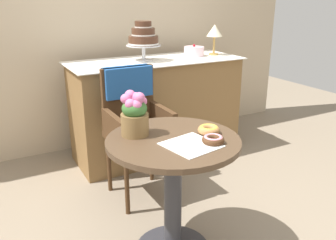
{
  "coord_description": "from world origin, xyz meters",
  "views": [
    {
      "loc": [
        -0.86,
        -1.53,
        1.43
      ],
      "look_at": [
        0.05,
        0.15,
        0.77
      ],
      "focal_mm": 38.21,
      "sensor_mm": 36.0,
      "label": 1
    }
  ],
  "objects_px": {
    "flower_vase": "(135,114)",
    "round_layer_cake": "(194,51)",
    "wicker_chair": "(133,112)",
    "donut_front": "(209,129)",
    "tiered_cake_stand": "(143,38)",
    "table_lamp": "(215,32)",
    "donut_mid": "(213,139)",
    "cafe_table": "(173,174)"
  },
  "relations": [
    {
      "from": "wicker_chair",
      "to": "round_layer_cake",
      "type": "height_order",
      "value": "round_layer_cake"
    },
    {
      "from": "donut_front",
      "to": "donut_mid",
      "type": "bearing_deg",
      "value": -115.19
    },
    {
      "from": "tiered_cake_stand",
      "to": "round_layer_cake",
      "type": "height_order",
      "value": "tiered_cake_stand"
    },
    {
      "from": "donut_front",
      "to": "table_lamp",
      "type": "bearing_deg",
      "value": 54.05
    },
    {
      "from": "cafe_table",
      "to": "table_lamp",
      "type": "bearing_deg",
      "value": 47.94
    },
    {
      "from": "donut_front",
      "to": "round_layer_cake",
      "type": "height_order",
      "value": "round_layer_cake"
    },
    {
      "from": "table_lamp",
      "to": "tiered_cake_stand",
      "type": "bearing_deg",
      "value": 179.04
    },
    {
      "from": "wicker_chair",
      "to": "round_layer_cake",
      "type": "relative_size",
      "value": 5.08
    },
    {
      "from": "flower_vase",
      "to": "donut_mid",
      "type": "bearing_deg",
      "value": -44.71
    },
    {
      "from": "donut_mid",
      "to": "table_lamp",
      "type": "distance_m",
      "value": 1.8
    },
    {
      "from": "wicker_chair",
      "to": "round_layer_cake",
      "type": "xyz_separation_m",
      "value": [
        0.87,
        0.57,
        0.3
      ]
    },
    {
      "from": "donut_front",
      "to": "round_layer_cake",
      "type": "bearing_deg",
      "value": 60.84
    },
    {
      "from": "donut_mid",
      "to": "flower_vase",
      "type": "relative_size",
      "value": 0.48
    },
    {
      "from": "flower_vase",
      "to": "round_layer_cake",
      "type": "distance_m",
      "value": 1.63
    },
    {
      "from": "donut_mid",
      "to": "table_lamp",
      "type": "height_order",
      "value": "table_lamp"
    },
    {
      "from": "wicker_chair",
      "to": "tiered_cake_stand",
      "type": "distance_m",
      "value": 0.78
    },
    {
      "from": "flower_vase",
      "to": "table_lamp",
      "type": "distance_m",
      "value": 1.77
    },
    {
      "from": "wicker_chair",
      "to": "tiered_cake_stand",
      "type": "xyz_separation_m",
      "value": [
        0.34,
        0.54,
        0.46
      ]
    },
    {
      "from": "flower_vase",
      "to": "table_lamp",
      "type": "height_order",
      "value": "table_lamp"
    },
    {
      "from": "donut_front",
      "to": "round_layer_cake",
      "type": "xyz_separation_m",
      "value": [
        0.76,
        1.36,
        0.2
      ]
    },
    {
      "from": "donut_mid",
      "to": "tiered_cake_stand",
      "type": "height_order",
      "value": "tiered_cake_stand"
    },
    {
      "from": "tiered_cake_stand",
      "to": "round_layer_cake",
      "type": "xyz_separation_m",
      "value": [
        0.53,
        0.03,
        -0.16
      ]
    },
    {
      "from": "cafe_table",
      "to": "round_layer_cake",
      "type": "xyz_separation_m",
      "value": [
        0.97,
        1.33,
        0.43
      ]
    },
    {
      "from": "donut_front",
      "to": "flower_vase",
      "type": "height_order",
      "value": "flower_vase"
    },
    {
      "from": "donut_front",
      "to": "table_lamp",
      "type": "height_order",
      "value": "table_lamp"
    },
    {
      "from": "wicker_chair",
      "to": "donut_mid",
      "type": "distance_m",
      "value": 0.92
    },
    {
      "from": "round_layer_cake",
      "to": "tiered_cake_stand",
      "type": "bearing_deg",
      "value": -176.75
    },
    {
      "from": "donut_front",
      "to": "donut_mid",
      "type": "xyz_separation_m",
      "value": [
        -0.06,
        -0.13,
        -0.0
      ]
    },
    {
      "from": "donut_mid",
      "to": "tiered_cake_stand",
      "type": "relative_size",
      "value": 0.34
    },
    {
      "from": "cafe_table",
      "to": "donut_front",
      "type": "distance_m",
      "value": 0.31
    },
    {
      "from": "donut_front",
      "to": "tiered_cake_stand",
      "type": "xyz_separation_m",
      "value": [
        0.23,
        1.33,
        0.36
      ]
    },
    {
      "from": "donut_mid",
      "to": "cafe_table",
      "type": "bearing_deg",
      "value": 133.83
    },
    {
      "from": "donut_mid",
      "to": "round_layer_cake",
      "type": "xyz_separation_m",
      "value": [
        0.82,
        1.48,
        0.2
      ]
    },
    {
      "from": "cafe_table",
      "to": "donut_front",
      "type": "height_order",
      "value": "donut_front"
    },
    {
      "from": "wicker_chair",
      "to": "flower_vase",
      "type": "xyz_separation_m",
      "value": [
        -0.25,
        -0.62,
        0.2
      ]
    },
    {
      "from": "cafe_table",
      "to": "flower_vase",
      "type": "xyz_separation_m",
      "value": [
        -0.16,
        0.15,
        0.33
      ]
    },
    {
      "from": "wicker_chair",
      "to": "donut_mid",
      "type": "height_order",
      "value": "wicker_chair"
    },
    {
      "from": "round_layer_cake",
      "to": "table_lamp",
      "type": "height_order",
      "value": "table_lamp"
    },
    {
      "from": "table_lamp",
      "to": "cafe_table",
      "type": "bearing_deg",
      "value": -132.06
    },
    {
      "from": "table_lamp",
      "to": "donut_front",
      "type": "bearing_deg",
      "value": -125.95
    },
    {
      "from": "donut_front",
      "to": "tiered_cake_stand",
      "type": "bearing_deg",
      "value": 80.37
    },
    {
      "from": "flower_vase",
      "to": "round_layer_cake",
      "type": "bearing_deg",
      "value": 46.58
    }
  ]
}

